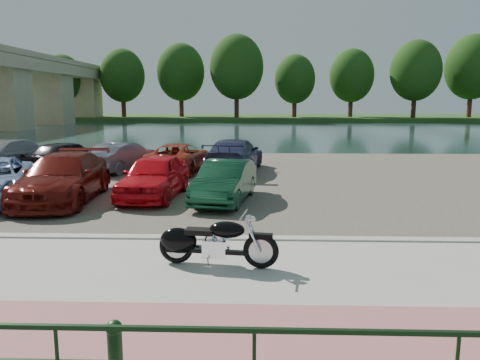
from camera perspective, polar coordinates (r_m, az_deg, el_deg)
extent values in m
plane|color=#595447|center=(8.91, 1.83, -11.52)|extent=(200.00, 200.00, 0.00)
cube|color=#A5A29B|center=(7.96, 1.81, -13.79)|extent=(60.00, 6.00, 0.10)
cube|color=#9D6058|center=(6.59, 1.77, -18.55)|extent=(60.00, 2.00, 0.01)
cube|color=#A5A29B|center=(10.78, 1.86, -7.32)|extent=(60.00, 0.30, 0.14)
cube|color=#433D36|center=(19.57, 1.91, 0.28)|extent=(60.00, 18.00, 0.04)
cube|color=#1B322E|center=(48.41, 1.95, 5.89)|extent=(120.00, 40.00, 0.00)
cube|color=#204518|center=(80.36, 1.97, 7.62)|extent=(120.00, 24.00, 0.60)
cube|color=tan|center=(68.31, -22.56, 9.30)|extent=(6.00, 4.00, 7.20)
cube|color=tan|center=(79.41, -18.97, 9.46)|extent=(6.00, 4.00, 7.20)
cube|color=black|center=(4.85, 1.76, -17.84)|extent=(24.00, 0.05, 0.05)
cylinder|color=black|center=(5.58, -14.92, -20.45)|extent=(0.16, 0.16, 0.70)
sphere|color=black|center=(5.41, -15.10, -17.05)|extent=(0.18, 0.18, 0.18)
cylinder|color=#3D2316|center=(78.84, -20.67, 8.82)|extent=(0.70, 0.70, 4.50)
ellipsoid|color=#10370F|center=(78.90, -20.83, 11.43)|extent=(6.30, 6.30, 7.56)
cylinder|color=#3D2316|center=(77.22, -14.02, 9.32)|extent=(0.70, 0.70, 4.95)
ellipsoid|color=#10370F|center=(77.31, -14.14, 12.25)|extent=(6.93, 6.93, 8.32)
cylinder|color=#3D2316|center=(76.65, -7.16, 9.69)|extent=(0.70, 0.70, 5.40)
ellipsoid|color=#10370F|center=(76.78, -7.23, 12.92)|extent=(7.56, 7.56, 9.07)
cylinder|color=#3D2316|center=(72.97, -0.41, 9.95)|extent=(0.70, 0.70, 5.85)
ellipsoid|color=#10370F|center=(73.14, -0.42, 13.61)|extent=(8.19, 8.19, 9.83)
cylinder|color=#3D2316|center=(74.55, 6.65, 9.36)|extent=(0.70, 0.70, 4.50)
ellipsoid|color=#10370F|center=(74.62, 6.71, 12.12)|extent=(6.30, 6.30, 7.56)
cylinder|color=#3D2316|center=(77.18, 13.34, 9.34)|extent=(0.70, 0.70, 4.95)
ellipsoid|color=#10370F|center=(77.27, 13.45, 12.28)|extent=(6.93, 6.93, 8.32)
cylinder|color=#3D2316|center=(76.75, 20.44, 9.17)|extent=(0.70, 0.70, 5.40)
ellipsoid|color=#10370F|center=(76.88, 20.64, 12.38)|extent=(7.56, 7.56, 9.07)
cylinder|color=#3D2316|center=(81.30, 26.24, 8.94)|extent=(0.70, 0.70, 5.85)
ellipsoid|color=#10370F|center=(81.45, 26.49, 12.22)|extent=(8.19, 8.19, 9.83)
torus|color=black|center=(8.85, 2.57, -8.64)|extent=(0.69, 0.21, 0.68)
torus|color=black|center=(9.20, -7.79, -8.01)|extent=(0.69, 0.21, 0.68)
cylinder|color=#B2B2B7|center=(8.85, 2.57, -8.64)|extent=(0.46, 0.12, 0.46)
cylinder|color=#B2B2B7|center=(9.20, -7.79, -8.01)|extent=(0.46, 0.12, 0.46)
cylinder|color=silver|center=(8.68, 1.57, -6.89)|extent=(0.33, 0.09, 0.63)
cylinder|color=silver|center=(8.87, 1.76, -6.53)|extent=(0.33, 0.09, 0.63)
cylinder|color=silver|center=(8.70, 0.44, -4.22)|extent=(0.14, 0.75, 0.04)
sphere|color=silver|center=(8.71, 1.09, -4.75)|extent=(0.18, 0.18, 0.16)
sphere|color=silver|center=(8.70, 1.55, -4.77)|extent=(0.12, 0.12, 0.11)
cube|color=black|center=(8.76, 2.58, -6.71)|extent=(0.47, 0.20, 0.06)
cube|color=black|center=(9.01, -2.71, -8.72)|extent=(1.20, 0.27, 0.08)
cube|color=silver|center=(8.99, -3.03, -8.27)|extent=(0.49, 0.38, 0.34)
cylinder|color=silver|center=(8.91, -2.41, -7.09)|extent=(0.27, 0.21, 0.27)
cylinder|color=silver|center=(8.96, -3.67, -7.02)|extent=(0.27, 0.21, 0.27)
ellipsoid|color=black|center=(8.84, -1.59, -6.08)|extent=(0.72, 0.45, 0.32)
cube|color=black|center=(8.97, -4.92, -6.27)|extent=(0.58, 0.35, 0.10)
ellipsoid|color=black|center=(9.15, -7.50, -7.32)|extent=(0.77, 0.43, 0.50)
cube|color=black|center=(9.18, -7.79, -7.71)|extent=(0.42, 0.23, 0.30)
cylinder|color=silver|center=(9.25, -4.63, -8.62)|extent=(1.10, 0.24, 0.09)
cylinder|color=silver|center=(9.23, -4.64, -8.15)|extent=(1.10, 0.24, 0.09)
cylinder|color=#B2B2B7|center=(8.92, -3.91, -9.93)|extent=(0.04, 0.14, 0.22)
imported|color=maroon|center=(15.90, -20.74, 0.27)|extent=(2.47, 5.31, 1.50)
imported|color=red|center=(15.67, -10.43, 0.48)|extent=(2.00, 4.32, 1.43)
imported|color=#113E26|center=(14.79, -1.84, -0.17)|extent=(2.01, 4.11, 1.30)
imported|color=gray|center=(23.74, -25.61, 2.82)|extent=(2.90, 5.32, 1.46)
imported|color=black|center=(22.25, -20.39, 2.73)|extent=(2.99, 4.53, 1.43)
imported|color=slate|center=(21.82, -14.04, 2.77)|extent=(2.66, 4.24, 1.32)
imported|color=#AC301C|center=(21.28, -7.50, 2.76)|extent=(2.70, 4.84, 1.28)
imported|color=navy|center=(21.12, -0.70, 3.05)|extent=(2.75, 5.31, 1.47)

